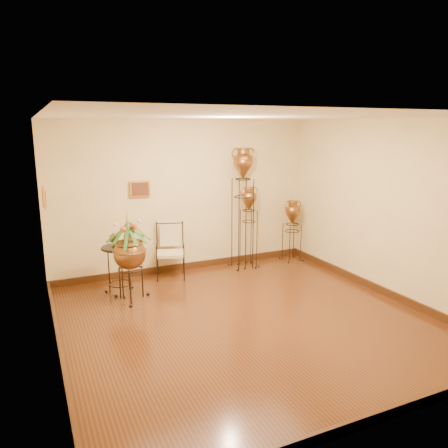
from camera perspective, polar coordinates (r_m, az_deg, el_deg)
name	(u,v)px	position (r m, az deg, el deg)	size (l,w,h in m)	color
ground	(246,319)	(6.34, 2.89, -12.32)	(5.00, 5.00, 0.00)	#562D14
room_shell	(247,199)	(5.83, 2.99, 3.34)	(5.02, 5.02, 2.81)	beige
amphora_tall	(243,207)	(8.27, 2.45, 2.22)	(0.60, 0.60, 2.32)	#2C2316
amphora_mid	(249,226)	(8.41, 3.23, -0.32)	(0.36, 0.36, 1.58)	#2C2316
amphora_short	(292,230)	(8.93, 8.88, -0.82)	(0.41, 0.41, 1.25)	#2C2316
planter_urn	(129,250)	(6.87, -12.26, -3.30)	(0.98, 0.98, 1.47)	#2C2316
armchair	(170,251)	(7.89, -7.03, -3.56)	(0.67, 0.65, 0.97)	#2C2316
side_table	(120,269)	(7.32, -13.46, -5.73)	(0.64, 0.64, 1.00)	#2C2316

